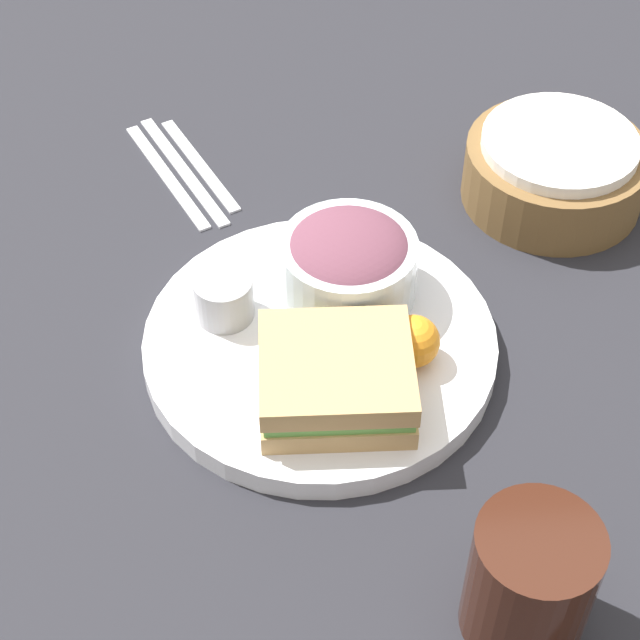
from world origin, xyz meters
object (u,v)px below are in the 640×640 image
at_px(plate, 320,345).
at_px(fork, 167,175).
at_px(knife, 183,170).
at_px(spoon, 200,164).
at_px(sandwich, 336,378).
at_px(dressing_cup, 224,297).
at_px(bread_basket, 555,170).
at_px(salad_bowl, 348,262).
at_px(drink_glass, 530,582).

height_order(plate, fork, plate).
height_order(plate, knife, plate).
bearing_deg(spoon, sandwich, 173.49).
bearing_deg(dressing_cup, bread_basket, 115.61).
bearing_deg(fork, salad_bowl, -165.44).
xyz_separation_m(sandwich, dressing_cup, (-0.10, -0.09, -0.00)).
distance_m(fork, knife, 0.02).
xyz_separation_m(sandwich, drink_glass, (0.19, 0.11, 0.01)).
bearing_deg(plate, spoon, -158.89).
distance_m(plate, knife, 0.28).
relative_size(drink_glass, bread_basket, 0.60).
relative_size(plate, spoon, 1.81).
xyz_separation_m(plate, dressing_cup, (-0.03, -0.08, 0.03)).
distance_m(salad_bowl, drink_glass, 0.32).
bearing_deg(salad_bowl, plate, -29.71).
xyz_separation_m(salad_bowl, drink_glass, (0.30, 0.09, -0.01)).
relative_size(sandwich, fork, 0.67).
relative_size(sandwich, salad_bowl, 1.05).
bearing_deg(salad_bowl, fork, -140.63).
bearing_deg(bread_basket, sandwich, -42.87).
bearing_deg(sandwich, spoon, -161.70).
bearing_deg(sandwich, fork, -155.68).
distance_m(knife, spoon, 0.02).
relative_size(salad_bowl, dressing_cup, 2.31).
bearing_deg(drink_glass, sandwich, -149.88).
bearing_deg(fork, sandwich, 179.51).
relative_size(salad_bowl, knife, 0.61).
height_order(sandwich, dressing_cup, sandwich).
bearing_deg(sandwich, bread_basket, 137.13).
distance_m(salad_bowl, dressing_cup, 0.11).
height_order(salad_bowl, bread_basket, salad_bowl).
distance_m(drink_glass, fork, 0.56).
bearing_deg(plate, drink_glass, 24.67).
bearing_deg(knife, salad_bowl, -169.43).
distance_m(dressing_cup, knife, 0.23).
xyz_separation_m(sandwich, spoon, (-0.33, -0.11, -0.04)).
xyz_separation_m(knife, spoon, (-0.01, 0.02, 0.00)).
relative_size(dressing_cup, knife, 0.26).
distance_m(sandwich, spoon, 0.35).
xyz_separation_m(salad_bowl, fork, (-0.20, -0.16, -0.06)).
height_order(drink_glass, knife, drink_glass).
relative_size(salad_bowl, drink_glass, 1.11).
relative_size(sandwich, dressing_cup, 2.43).
xyz_separation_m(plate, salad_bowl, (-0.05, 0.03, 0.05)).
height_order(sandwich, drink_glass, drink_glass).
distance_m(dressing_cup, bread_basket, 0.35).
height_order(salad_bowl, fork, salad_bowl).
bearing_deg(sandwich, plate, -173.67).
bearing_deg(plate, dressing_cup, -112.60).
bearing_deg(spoon, drink_glass, 178.09).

